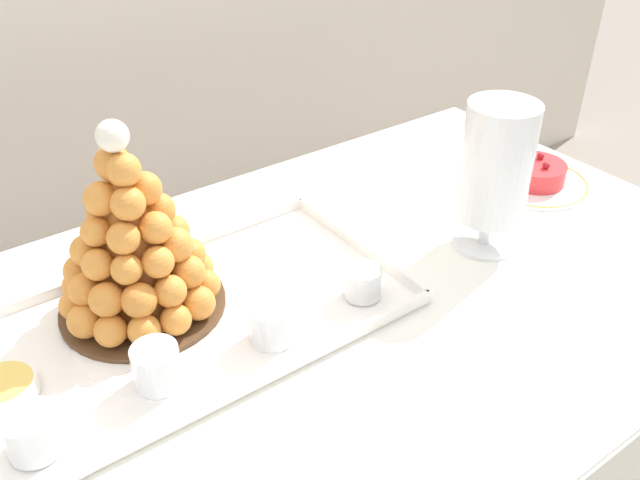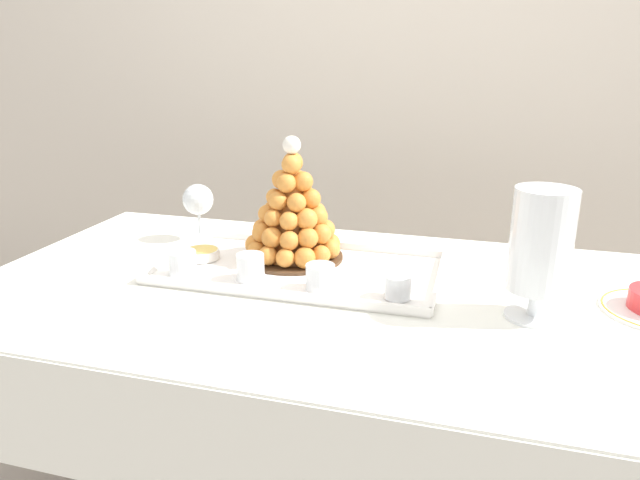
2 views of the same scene
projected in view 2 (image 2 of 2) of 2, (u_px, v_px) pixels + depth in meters
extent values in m
cube|color=silver|center=(412.00, 49.00, 2.12)|extent=(4.80, 0.10, 2.50)
cylinder|color=brown|center=(147.00, 338.00, 1.85)|extent=(0.04, 0.04, 0.73)
cylinder|color=brown|center=(631.00, 408.00, 1.48)|extent=(0.04, 0.04, 0.73)
cube|color=brown|center=(335.00, 294.00, 1.25)|extent=(1.53, 0.78, 0.02)
cube|color=white|center=(335.00, 289.00, 1.24)|extent=(1.59, 0.84, 0.00)
cube|color=white|center=(266.00, 462.00, 0.89)|extent=(1.59, 0.01, 0.23)
cube|color=white|center=(371.00, 272.00, 1.67)|extent=(1.59, 0.01, 0.23)
cube|color=white|center=(36.00, 298.00, 1.49)|extent=(0.01, 0.84, 0.23)
cube|color=white|center=(299.00, 271.00, 1.33)|extent=(0.64, 0.34, 0.01)
cube|color=white|center=(274.00, 294.00, 1.18)|extent=(0.64, 0.01, 0.02)
cube|color=white|center=(319.00, 243.00, 1.48)|extent=(0.64, 0.01, 0.02)
cube|color=white|center=(176.00, 253.00, 1.41)|extent=(0.01, 0.34, 0.02)
cube|color=white|center=(439.00, 280.00, 1.25)|extent=(0.01, 0.34, 0.02)
cylinder|color=white|center=(299.00, 269.00, 1.33)|extent=(0.31, 0.31, 0.00)
cylinder|color=#4C331E|center=(293.00, 257.00, 1.40)|extent=(0.24, 0.24, 0.01)
cone|color=#BA6D2C|center=(293.00, 207.00, 1.36)|extent=(0.16, 0.16, 0.24)
sphere|color=orange|center=(330.00, 249.00, 1.37)|extent=(0.05, 0.05, 0.05)
sphere|color=orange|center=(331.00, 243.00, 1.41)|extent=(0.05, 0.05, 0.05)
sphere|color=orange|center=(323.00, 239.00, 1.45)|extent=(0.05, 0.05, 0.05)
sphere|color=orange|center=(309.00, 234.00, 1.47)|extent=(0.05, 0.05, 0.05)
sphere|color=orange|center=(292.00, 235.00, 1.48)|extent=(0.05, 0.05, 0.05)
sphere|color=orange|center=(275.00, 236.00, 1.46)|extent=(0.05, 0.05, 0.05)
sphere|color=orange|center=(262.00, 240.00, 1.43)|extent=(0.04, 0.04, 0.04)
sphere|color=orange|center=(255.00, 245.00, 1.39)|extent=(0.05, 0.05, 0.05)
sphere|color=orange|center=(257.00, 251.00, 1.35)|extent=(0.04, 0.04, 0.04)
sphere|color=orange|center=(268.00, 256.00, 1.32)|extent=(0.04, 0.04, 0.04)
sphere|color=orange|center=(285.00, 258.00, 1.30)|extent=(0.04, 0.04, 0.04)
sphere|color=orange|center=(305.00, 258.00, 1.31)|extent=(0.05, 0.05, 0.05)
sphere|color=orange|center=(321.00, 255.00, 1.33)|extent=(0.04, 0.04, 0.04)
sphere|color=orange|center=(325.00, 229.00, 1.38)|extent=(0.05, 0.05, 0.05)
sphere|color=orange|center=(319.00, 224.00, 1.42)|extent=(0.05, 0.05, 0.05)
sphere|color=orange|center=(305.00, 222.00, 1.45)|extent=(0.04, 0.04, 0.04)
sphere|color=orange|center=(288.00, 222.00, 1.45)|extent=(0.04, 0.04, 0.04)
sphere|color=orange|center=(272.00, 223.00, 1.43)|extent=(0.05, 0.05, 0.05)
sphere|color=orange|center=(262.00, 228.00, 1.39)|extent=(0.05, 0.05, 0.05)
sphere|color=orange|center=(262.00, 233.00, 1.35)|extent=(0.05, 0.05, 0.05)
sphere|color=orange|center=(272.00, 238.00, 1.32)|extent=(0.05, 0.05, 0.05)
sphere|color=orange|center=(289.00, 241.00, 1.31)|extent=(0.05, 0.05, 0.05)
sphere|color=orange|center=(308.00, 238.00, 1.31)|extent=(0.05, 0.05, 0.05)
sphere|color=orange|center=(321.00, 234.00, 1.34)|extent=(0.05, 0.05, 0.05)
sphere|color=orange|center=(316.00, 212.00, 1.39)|extent=(0.05, 0.05, 0.05)
sphere|color=orange|center=(304.00, 208.00, 1.42)|extent=(0.04, 0.04, 0.04)
sphere|color=orange|center=(288.00, 207.00, 1.42)|extent=(0.05, 0.05, 0.05)
sphere|color=orange|center=(273.00, 210.00, 1.40)|extent=(0.05, 0.05, 0.05)
sphere|color=orange|center=(267.00, 214.00, 1.36)|extent=(0.04, 0.04, 0.04)
sphere|color=orange|center=(273.00, 218.00, 1.32)|extent=(0.04, 0.04, 0.04)
sphere|color=orange|center=(289.00, 221.00, 1.31)|extent=(0.04, 0.04, 0.04)
sphere|color=orange|center=(307.00, 219.00, 1.32)|extent=(0.05, 0.05, 0.05)
sphere|color=orange|center=(317.00, 217.00, 1.35)|extent=(0.05, 0.05, 0.05)
sphere|color=orange|center=(306.00, 195.00, 1.38)|extent=(0.04, 0.04, 0.04)
sphere|color=orange|center=(289.00, 194.00, 1.39)|extent=(0.04, 0.04, 0.04)
sphere|color=orange|center=(275.00, 197.00, 1.37)|extent=(0.04, 0.04, 0.04)
sphere|color=orange|center=(278.00, 201.00, 1.32)|extent=(0.04, 0.04, 0.04)
sphere|color=orange|center=(297.00, 203.00, 1.31)|extent=(0.04, 0.04, 0.04)
sphere|color=orange|center=(311.00, 199.00, 1.34)|extent=(0.05, 0.05, 0.05)
sphere|color=orange|center=(298.00, 179.00, 1.37)|extent=(0.04, 0.04, 0.04)
sphere|color=orange|center=(281.00, 180.00, 1.35)|extent=(0.05, 0.05, 0.05)
sphere|color=orange|center=(286.00, 183.00, 1.32)|extent=(0.05, 0.05, 0.05)
sphere|color=orange|center=(303.00, 181.00, 1.33)|extent=(0.05, 0.05, 0.05)
sphere|color=orange|center=(293.00, 162.00, 1.34)|extent=(0.05, 0.05, 0.05)
sphere|color=orange|center=(291.00, 165.00, 1.32)|extent=(0.05, 0.05, 0.05)
sphere|color=white|center=(292.00, 145.00, 1.31)|extent=(0.04, 0.04, 0.04)
cylinder|color=silver|center=(182.00, 263.00, 1.29)|extent=(0.06, 0.06, 0.05)
cylinder|color=brown|center=(183.00, 269.00, 1.30)|extent=(0.06, 0.06, 0.02)
cylinder|color=#8C603D|center=(182.00, 261.00, 1.29)|extent=(0.06, 0.06, 0.02)
sphere|color=brown|center=(186.00, 256.00, 1.29)|extent=(0.02, 0.02, 0.02)
cylinder|color=silver|center=(251.00, 267.00, 1.26)|extent=(0.06, 0.06, 0.06)
cylinder|color=gold|center=(251.00, 274.00, 1.27)|extent=(0.05, 0.05, 0.02)
cylinder|color=#EAC166|center=(251.00, 265.00, 1.26)|extent=(0.05, 0.05, 0.02)
sphere|color=brown|center=(253.00, 259.00, 1.26)|extent=(0.02, 0.02, 0.02)
cylinder|color=silver|center=(320.00, 277.00, 1.21)|extent=(0.06, 0.06, 0.06)
cylinder|color=brown|center=(320.00, 284.00, 1.21)|extent=(0.06, 0.06, 0.02)
cylinder|color=#8C603D|center=(320.00, 275.00, 1.21)|extent=(0.06, 0.06, 0.02)
sphere|color=brown|center=(317.00, 270.00, 1.20)|extent=(0.02, 0.02, 0.02)
cylinder|color=silver|center=(398.00, 287.00, 1.17)|extent=(0.05, 0.05, 0.05)
cylinder|color=brown|center=(398.00, 293.00, 1.17)|extent=(0.05, 0.05, 0.02)
cylinder|color=#8C603D|center=(398.00, 285.00, 1.17)|extent=(0.05, 0.05, 0.01)
sphere|color=brown|center=(400.00, 282.00, 1.15)|extent=(0.02, 0.02, 0.02)
cylinder|color=white|center=(202.00, 254.00, 1.40)|extent=(0.08, 0.08, 0.02)
cylinder|color=#F2CC59|center=(202.00, 250.00, 1.39)|extent=(0.08, 0.08, 0.00)
cylinder|color=white|center=(532.00, 316.00, 1.10)|extent=(0.10, 0.10, 0.01)
cylinder|color=white|center=(534.00, 302.00, 1.10)|extent=(0.02, 0.02, 0.05)
cylinder|color=white|center=(541.00, 240.00, 1.06)|extent=(0.11, 0.11, 0.19)
cylinder|color=yellow|center=(545.00, 283.00, 1.08)|extent=(0.05, 0.05, 0.03)
cylinder|color=#F9A54C|center=(534.00, 277.00, 1.10)|extent=(0.06, 0.04, 0.06)
cylinder|color=pink|center=(521.00, 279.00, 1.10)|extent=(0.04, 0.04, 0.03)
cylinder|color=#D199D8|center=(534.00, 285.00, 1.07)|extent=(0.04, 0.04, 0.03)
cylinder|color=#9ED860|center=(543.00, 272.00, 1.08)|extent=(0.05, 0.04, 0.05)
cylinder|color=#72B2E0|center=(534.00, 270.00, 1.09)|extent=(0.05, 0.04, 0.05)
cylinder|color=#D199D8|center=(526.00, 275.00, 1.06)|extent=(0.06, 0.04, 0.06)
cylinder|color=#F9A54C|center=(549.00, 277.00, 1.05)|extent=(0.04, 0.04, 0.04)
cylinder|color=#F9A54C|center=(539.00, 260.00, 1.09)|extent=(0.05, 0.04, 0.04)
cylinder|color=yellow|center=(528.00, 263.00, 1.07)|extent=(0.04, 0.04, 0.04)
cylinder|color=yellow|center=(549.00, 268.00, 1.05)|extent=(0.05, 0.04, 0.05)
cylinder|color=#E54C47|center=(537.00, 251.00, 1.08)|extent=(0.05, 0.04, 0.05)
cylinder|color=#9ED860|center=(528.00, 255.00, 1.06)|extent=(0.04, 0.04, 0.02)
cylinder|color=pink|center=(540.00, 256.00, 1.05)|extent=(0.05, 0.04, 0.04)
cylinder|color=#9ED860|center=(551.00, 254.00, 1.07)|extent=(0.04, 0.04, 0.03)
cylinder|color=pink|center=(535.00, 243.00, 1.07)|extent=(0.05, 0.05, 0.03)
cylinder|color=#72B2E0|center=(537.00, 246.00, 1.05)|extent=(0.04, 0.04, 0.04)
cylinder|color=#D199D8|center=(552.00, 248.00, 1.04)|extent=(0.05, 0.04, 0.04)
cylinder|color=#72B2E0|center=(548.00, 242.00, 1.08)|extent=(0.04, 0.04, 0.04)
cylinder|color=#9ED860|center=(527.00, 233.00, 1.07)|extent=(0.06, 0.05, 0.05)
cylinder|color=#E54C47|center=(540.00, 237.00, 1.05)|extent=(0.05, 0.04, 0.05)
cylinder|color=#9ED860|center=(552.00, 237.00, 1.04)|extent=(0.05, 0.04, 0.05)
cylinder|color=#D199D8|center=(542.00, 232.00, 1.07)|extent=(0.04, 0.04, 0.04)
cylinder|color=pink|center=(537.00, 227.00, 1.04)|extent=(0.05, 0.04, 0.02)
cylinder|color=yellow|center=(551.00, 229.00, 1.03)|extent=(0.05, 0.05, 0.05)
cylinder|color=#E54C47|center=(558.00, 225.00, 1.05)|extent=(0.06, 0.04, 0.06)
cylinder|color=#D199D8|center=(541.00, 224.00, 1.06)|extent=(0.04, 0.04, 0.03)
cylinder|color=#72B2E0|center=(543.00, 218.00, 1.03)|extent=(0.05, 0.04, 0.05)
cylinder|color=yellow|center=(560.00, 219.00, 1.02)|extent=(0.05, 0.04, 0.05)
cylinder|color=#72B2E0|center=(547.00, 215.00, 1.05)|extent=(0.05, 0.05, 0.02)
cylinder|color=#D199D8|center=(534.00, 215.00, 1.05)|extent=(0.04, 0.04, 0.03)
cylinder|color=silver|center=(201.00, 239.00, 1.56)|extent=(0.06, 0.06, 0.00)
cylinder|color=silver|center=(200.00, 226.00, 1.55)|extent=(0.01, 0.01, 0.07)
sphere|color=silver|center=(198.00, 199.00, 1.53)|extent=(0.08, 0.08, 0.08)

